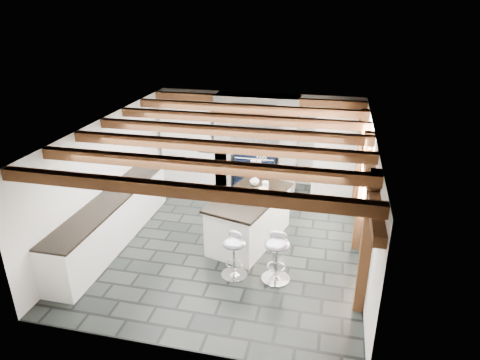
% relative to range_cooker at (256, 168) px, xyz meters
% --- Properties ---
extents(ground, '(6.00, 6.00, 0.00)m').
position_rel_range_cooker_xyz_m(ground, '(0.00, -2.68, -0.47)').
color(ground, black).
rests_on(ground, ground).
extents(room_shell, '(6.00, 6.03, 6.00)m').
position_rel_range_cooker_xyz_m(room_shell, '(-0.61, -1.26, 0.60)').
color(room_shell, white).
rests_on(room_shell, ground).
extents(range_cooker, '(1.00, 0.63, 0.99)m').
position_rel_range_cooker_xyz_m(range_cooker, '(0.00, 0.00, 0.00)').
color(range_cooker, black).
rests_on(range_cooker, ground).
extents(kitchen_island, '(1.48, 2.13, 1.28)m').
position_rel_range_cooker_xyz_m(kitchen_island, '(0.38, -2.65, 0.02)').
color(kitchen_island, white).
rests_on(kitchen_island, ground).
extents(bar_stool_near, '(0.48, 0.48, 0.89)m').
position_rel_range_cooker_xyz_m(bar_stool_near, '(1.08, -3.82, 0.09)').
color(bar_stool_near, silver).
rests_on(bar_stool_near, ground).
extents(bar_stool_far, '(0.53, 0.53, 0.84)m').
position_rel_range_cooker_xyz_m(bar_stool_far, '(0.37, -3.87, 0.05)').
color(bar_stool_far, silver).
rests_on(bar_stool_far, ground).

